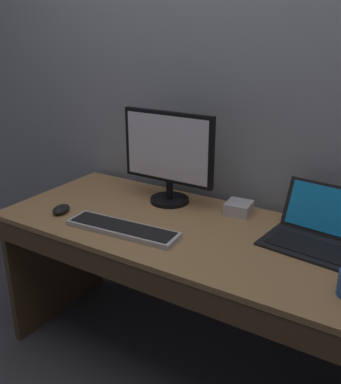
{
  "coord_description": "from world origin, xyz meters",
  "views": [
    {
      "loc": [
        0.81,
        -1.43,
        1.5
      ],
      "look_at": [
        -0.09,
        0.0,
        0.86
      ],
      "focal_mm": 40.3,
      "sensor_mm": 36.0,
      "label": 1
    }
  ],
  "objects_px": {
    "laptop_black": "(316,232)",
    "computer_mouse": "(61,209)",
    "wired_keyboard": "(123,229)",
    "external_drive_box": "(239,208)",
    "external_monitor": "(168,155)"
  },
  "relations": [
    {
      "from": "external_monitor",
      "to": "external_drive_box",
      "type": "bearing_deg",
      "value": 9.97
    },
    {
      "from": "wired_keyboard",
      "to": "external_monitor",
      "type": "bearing_deg",
      "value": 90.91
    },
    {
      "from": "laptop_black",
      "to": "external_drive_box",
      "type": "xyz_separation_m",
      "value": [
        -0.37,
        0.1,
        -0.02
      ]
    },
    {
      "from": "external_monitor",
      "to": "external_drive_box",
      "type": "xyz_separation_m",
      "value": [
        0.34,
        0.06,
        -0.21
      ]
    },
    {
      "from": "wired_keyboard",
      "to": "external_drive_box",
      "type": "relative_size",
      "value": 4.38
    },
    {
      "from": "laptop_black",
      "to": "computer_mouse",
      "type": "distance_m",
      "value": 1.1
    },
    {
      "from": "laptop_black",
      "to": "wired_keyboard",
      "type": "relative_size",
      "value": 0.77
    },
    {
      "from": "computer_mouse",
      "to": "external_drive_box",
      "type": "bearing_deg",
      "value": 15.63
    },
    {
      "from": "external_drive_box",
      "to": "laptop_black",
      "type": "bearing_deg",
      "value": -15.47
    },
    {
      "from": "computer_mouse",
      "to": "external_drive_box",
      "type": "xyz_separation_m",
      "value": [
        0.69,
        0.42,
        0.01
      ]
    },
    {
      "from": "laptop_black",
      "to": "wired_keyboard",
      "type": "xyz_separation_m",
      "value": [
        -0.7,
        -0.32,
        -0.03
      ]
    },
    {
      "from": "computer_mouse",
      "to": "wired_keyboard",
      "type": "bearing_deg",
      "value": -16.42
    },
    {
      "from": "laptop_black",
      "to": "computer_mouse",
      "type": "height_order",
      "value": "laptop_black"
    },
    {
      "from": "laptop_black",
      "to": "external_monitor",
      "type": "xyz_separation_m",
      "value": [
        -0.71,
        0.04,
        0.19
      ]
    },
    {
      "from": "external_drive_box",
      "to": "external_monitor",
      "type": "bearing_deg",
      "value": -170.03
    }
  ]
}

